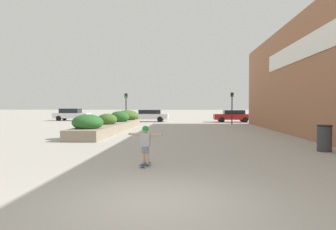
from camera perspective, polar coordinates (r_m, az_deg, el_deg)
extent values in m
plane|color=#ADA89E|center=(6.00, -2.31, -16.33)|extent=(300.00, 300.00, 0.00)
cube|color=#9E6647|center=(16.71, 28.42, 7.76)|extent=(0.60, 34.26, 7.36)
cube|color=gray|center=(22.95, -10.49, -2.23)|extent=(1.89, 14.62, 0.60)
ellipsoid|color=#286028|center=(17.47, -15.06, -1.37)|extent=(1.76, 1.59, 0.92)
ellipsoid|color=#3D6623|center=(21.35, -11.51, -0.87)|extent=(1.39, 1.16, 0.85)
ellipsoid|color=#286028|center=(24.77, -9.23, -0.40)|extent=(1.59, 1.29, 0.97)
ellipsoid|color=#3D6623|center=(28.14, -7.79, -0.10)|extent=(2.06, 2.32, 1.03)
cube|color=navy|center=(9.35, -4.33, -9.24)|extent=(0.31, 0.65, 0.01)
cylinder|color=beige|center=(9.59, -4.34, -9.32)|extent=(0.06, 0.06, 0.05)
cylinder|color=beige|center=(9.54, -3.45, -9.37)|extent=(0.06, 0.06, 0.05)
cylinder|color=beige|center=(9.18, -5.25, -9.81)|extent=(0.06, 0.06, 0.05)
cylinder|color=beige|center=(9.13, -4.32, -9.87)|extent=(0.06, 0.06, 0.05)
cylinder|color=tan|center=(9.32, -4.71, -7.57)|extent=(0.11, 0.11, 0.53)
cylinder|color=tan|center=(9.28, -3.96, -7.61)|extent=(0.11, 0.11, 0.53)
cube|color=slate|center=(9.28, -4.34, -6.55)|extent=(0.22, 0.19, 0.19)
cube|color=#B2B2B7|center=(9.24, -4.34, -4.68)|extent=(0.33, 0.21, 0.42)
cylinder|color=tan|center=(9.34, -6.36, -3.64)|extent=(0.40, 0.15, 0.07)
cylinder|color=tan|center=(9.11, -2.28, -3.77)|extent=(0.40, 0.15, 0.07)
sphere|color=tan|center=(9.21, -4.35, -2.86)|extent=(0.17, 0.17, 0.17)
sphere|color=green|center=(9.21, -4.35, -2.67)|extent=(0.20, 0.20, 0.20)
cylinder|color=#38383D|center=(13.84, 27.64, -4.06)|extent=(0.56, 0.56, 1.03)
cylinder|color=black|center=(13.80, 27.67, -1.82)|extent=(0.59, 0.59, 0.05)
cube|color=navy|center=(39.98, 26.00, -0.20)|extent=(4.28, 1.75, 0.68)
cube|color=black|center=(39.91, 25.78, 0.67)|extent=(2.35, 1.54, 0.54)
cylinder|color=black|center=(41.29, 27.25, -0.63)|extent=(0.64, 0.22, 0.64)
cylinder|color=black|center=(39.77, 28.22, -0.73)|extent=(0.64, 0.22, 0.64)
cylinder|color=black|center=(40.28, 23.79, -0.64)|extent=(0.64, 0.22, 0.64)
cylinder|color=black|center=(38.73, 24.66, -0.74)|extent=(0.64, 0.22, 0.64)
cube|color=silver|center=(40.47, -17.83, -0.10)|extent=(4.42, 1.92, 0.66)
cube|color=black|center=(40.52, -18.07, 0.77)|extent=(2.43, 1.69, 0.57)
cylinder|color=black|center=(40.87, -15.57, -0.53)|extent=(0.64, 0.22, 0.64)
cylinder|color=black|center=(39.15, -16.44, -0.63)|extent=(0.64, 0.22, 0.64)
cylinder|color=black|center=(41.84, -19.12, -0.51)|extent=(0.64, 0.22, 0.64)
cylinder|color=black|center=(40.16, -20.12, -0.61)|extent=(0.64, 0.22, 0.64)
cube|color=silver|center=(35.91, -3.73, -0.27)|extent=(4.69, 1.82, 0.63)
cube|color=black|center=(35.87, -3.43, 0.61)|extent=(2.58, 1.61, 0.47)
cylinder|color=black|center=(35.28, -6.24, -0.82)|extent=(0.64, 0.22, 0.64)
cylinder|color=black|center=(36.98, -5.80, -0.70)|extent=(0.64, 0.22, 0.64)
cylinder|color=black|center=(34.91, -1.53, -0.83)|extent=(0.64, 0.22, 0.64)
cylinder|color=black|center=(36.64, -1.30, -0.72)|extent=(0.64, 0.22, 0.64)
cube|color=maroon|center=(35.67, 12.14, -0.34)|extent=(4.25, 1.95, 0.62)
cube|color=black|center=(35.68, 12.42, 0.53)|extent=(2.34, 1.71, 0.47)
cylinder|color=black|center=(34.58, 10.21, -0.90)|extent=(0.62, 0.22, 0.62)
cylinder|color=black|center=(36.42, 9.87, -0.77)|extent=(0.62, 0.22, 0.62)
cylinder|color=black|center=(35.00, 14.50, -0.90)|extent=(0.62, 0.22, 0.62)
cylinder|color=black|center=(36.81, 13.94, -0.77)|extent=(0.62, 0.22, 0.62)
cylinder|color=black|center=(31.31, -7.99, 0.77)|extent=(0.11, 0.11, 2.73)
cube|color=black|center=(31.33, -8.01, 3.69)|extent=(0.28, 0.20, 0.45)
sphere|color=#2D2823|center=(31.21, -8.05, 3.97)|extent=(0.15, 0.15, 0.15)
sphere|color=#2D2823|center=(31.21, -8.05, 3.69)|extent=(0.15, 0.15, 0.15)
sphere|color=green|center=(31.20, -8.05, 3.42)|extent=(0.15, 0.15, 0.15)
cylinder|color=black|center=(31.40, 12.08, 0.83)|extent=(0.11, 0.11, 2.81)
cube|color=black|center=(31.42, 12.10, 3.80)|extent=(0.28, 0.20, 0.45)
sphere|color=#2D2823|center=(31.31, 12.14, 4.08)|extent=(0.15, 0.15, 0.15)
sphere|color=#2D2823|center=(31.30, 12.14, 3.81)|extent=(0.15, 0.15, 0.15)
sphere|color=green|center=(31.30, 12.13, 3.53)|extent=(0.15, 0.15, 0.15)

